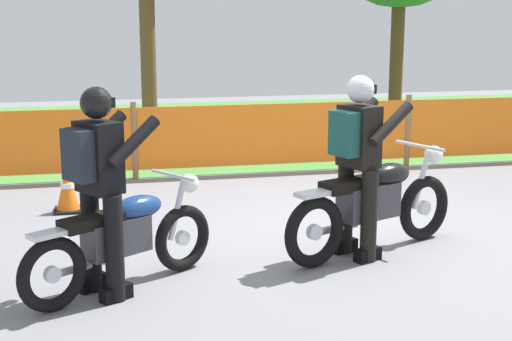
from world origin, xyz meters
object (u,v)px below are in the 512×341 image
at_px(rider_trailing, 358,157).
at_px(motorcycle_lead, 123,239).
at_px(motorcycle_trailing, 374,204).
at_px(rider_lead, 99,181).
at_px(traffic_cone, 67,189).

bearing_deg(rider_trailing, motorcycle_lead, 166.60).
bearing_deg(motorcycle_trailing, rider_lead, 169.64).
relative_size(rider_trailing, traffic_cone, 3.19).
height_order(motorcycle_lead, rider_lead, rider_lead).
bearing_deg(rider_trailing, traffic_cone, 117.11).
bearing_deg(rider_trailing, motorcycle_trailing, 0.51).
height_order(motorcycle_trailing, rider_trailing, rider_trailing).
height_order(motorcycle_trailing, rider_lead, rider_lead).
distance_m(motorcycle_trailing, rider_lead, 2.63).
xyz_separation_m(rider_trailing, traffic_cone, (-2.66, 2.19, -0.69)).
bearing_deg(traffic_cone, motorcycle_lead, -78.58).
distance_m(rider_trailing, traffic_cone, 3.52).
distance_m(motorcycle_lead, traffic_cone, 2.63).
bearing_deg(traffic_cone, motorcycle_trailing, -36.24).
height_order(motorcycle_lead, motorcycle_trailing, motorcycle_trailing).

